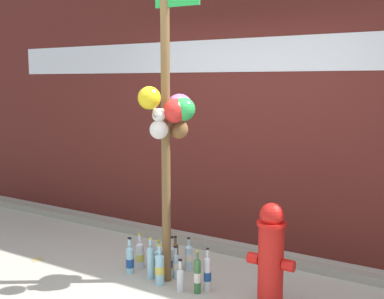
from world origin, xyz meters
The scene contains 17 objects.
building_wall centered at (0.00, 1.84, 1.96)m, with size 10.00×0.21×3.92m.
curb_strip centered at (0.00, 1.35, 0.04)m, with size 8.00×0.12×0.08m, color gray.
memorial_post centered at (-0.19, 0.44, 1.73)m, with size 0.56×0.54×3.01m.
fire_hydrant centered at (0.75, 0.48, 0.43)m, with size 0.39×0.24×0.84m.
bottle_0 centered at (-0.01, 0.31, 0.11)m, with size 0.06×0.06×0.29m.
bottle_1 centered at (-0.62, 0.40, 0.13)m, with size 0.08×0.08×0.35m.
bottle_2 centered at (-0.23, 0.33, 0.15)m, with size 0.08×0.08×0.37m.
bottle_3 centered at (-0.43, 0.57, 0.11)m, with size 0.08×0.08×0.30m.
bottle_4 centered at (0.14, 0.36, 0.15)m, with size 0.06×0.06×0.37m.
bottle_5 centered at (-0.20, 0.75, 0.13)m, with size 0.07×0.07×0.32m.
bottle_6 centered at (-0.38, 0.40, 0.16)m, with size 0.07×0.07×0.38m.
bottle_7 centered at (0.18, 0.45, 0.15)m, with size 0.07×0.07×0.38m.
bottle_8 centered at (-0.63, 0.56, 0.13)m, with size 0.08×0.08×0.34m.
bottle_9 centered at (-0.19, 0.53, 0.13)m, with size 0.06×0.06×0.30m.
bottle_10 centered at (-0.32, 0.71, 0.14)m, with size 0.06×0.06×0.32m.
bottle_11 centered at (-0.29, 0.60, 0.14)m, with size 0.07×0.07×0.35m.
litter_2 centered at (-1.64, 0.17, 0.00)m, with size 0.12×0.11×0.01m, color tan.
Camera 1 is at (2.16, -2.97, 1.79)m, focal length 45.22 mm.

